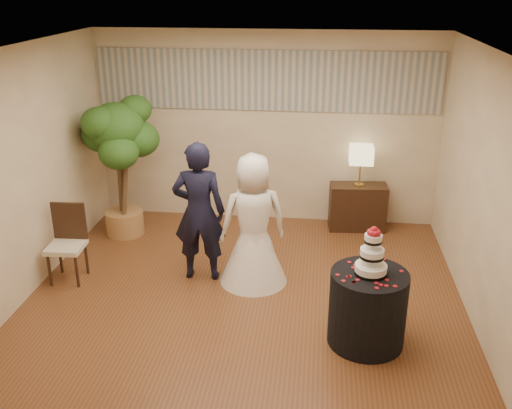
# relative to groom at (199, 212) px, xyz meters

# --- Properties ---
(floor) EXTENTS (5.00, 5.00, 0.00)m
(floor) POSITION_rel_groom_xyz_m (0.60, -0.54, -0.86)
(floor) COLOR brown
(floor) RESTS_ON ground
(ceiling) EXTENTS (5.00, 5.00, 0.00)m
(ceiling) POSITION_rel_groom_xyz_m (0.60, -0.54, 1.94)
(ceiling) COLOR white
(ceiling) RESTS_ON wall_back
(wall_back) EXTENTS (5.00, 0.06, 2.80)m
(wall_back) POSITION_rel_groom_xyz_m (0.60, 1.96, 0.54)
(wall_back) COLOR beige
(wall_back) RESTS_ON ground
(wall_front) EXTENTS (5.00, 0.06, 2.80)m
(wall_front) POSITION_rel_groom_xyz_m (0.60, -3.04, 0.54)
(wall_front) COLOR beige
(wall_front) RESTS_ON ground
(wall_left) EXTENTS (0.06, 5.00, 2.80)m
(wall_left) POSITION_rel_groom_xyz_m (-1.90, -0.54, 0.54)
(wall_left) COLOR beige
(wall_left) RESTS_ON ground
(wall_right) EXTENTS (0.06, 5.00, 2.80)m
(wall_right) POSITION_rel_groom_xyz_m (3.10, -0.54, 0.54)
(wall_right) COLOR beige
(wall_right) RESTS_ON ground
(mural_border) EXTENTS (4.90, 0.02, 0.85)m
(mural_border) POSITION_rel_groom_xyz_m (0.60, 1.94, 1.24)
(mural_border) COLOR #9A998D
(mural_border) RESTS_ON wall_back
(groom) EXTENTS (0.65, 0.45, 1.73)m
(groom) POSITION_rel_groom_xyz_m (0.00, 0.00, 0.00)
(groom) COLOR black
(groom) RESTS_ON floor
(bride) EXTENTS (1.04, 1.04, 1.61)m
(bride) POSITION_rel_groom_xyz_m (0.65, -0.03, -0.06)
(bride) COLOR white
(bride) RESTS_ON floor
(cake_table) EXTENTS (0.98, 0.98, 0.78)m
(cake_table) POSITION_rel_groom_xyz_m (1.94, -1.15, -0.47)
(cake_table) COLOR black
(cake_table) RESTS_ON floor
(wedding_cake) EXTENTS (0.32, 0.32, 0.50)m
(wedding_cake) POSITION_rel_groom_xyz_m (1.94, -1.15, 0.17)
(wedding_cake) COLOR white
(wedding_cake) RESTS_ON cake_table
(console) EXTENTS (0.84, 0.42, 0.68)m
(console) POSITION_rel_groom_xyz_m (1.98, 1.69, -0.53)
(console) COLOR black
(console) RESTS_ON floor
(table_lamp) EXTENTS (0.33, 0.33, 0.58)m
(table_lamp) POSITION_rel_groom_xyz_m (1.98, 1.69, 0.10)
(table_lamp) COLOR #CCBA86
(table_lamp) RESTS_ON console
(ficus_tree) EXTENTS (1.25, 1.25, 2.02)m
(ficus_tree) POSITION_rel_groom_xyz_m (-1.35, 1.12, 0.14)
(ficus_tree) COLOR #2A581C
(ficus_tree) RESTS_ON floor
(side_chair) EXTENTS (0.45, 0.47, 0.94)m
(side_chair) POSITION_rel_groom_xyz_m (-1.59, -0.27, -0.39)
(side_chair) COLOR black
(side_chair) RESTS_ON floor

